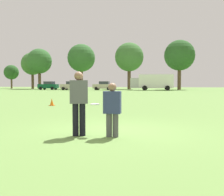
# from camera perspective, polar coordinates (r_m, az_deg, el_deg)

# --- Properties ---
(ground_plane) EXTENTS (175.94, 175.94, 0.00)m
(ground_plane) POSITION_cam_1_polar(r_m,az_deg,el_deg) (8.27, 0.31, -7.02)
(ground_plane) COLOR #6B9347
(player_thrower) EXTENTS (0.55, 0.41, 1.78)m
(player_thrower) POSITION_cam_1_polar(r_m,az_deg,el_deg) (7.47, -7.04, -0.36)
(player_thrower) COLOR black
(player_thrower) RESTS_ON ground
(player_defender) EXTENTS (0.46, 0.27, 1.47)m
(player_defender) POSITION_cam_1_polar(r_m,az_deg,el_deg) (7.27, 0.06, -1.95)
(player_defender) COLOR #4C4C51
(player_defender) RESTS_ON ground
(frisbee) EXTENTS (0.27, 0.27, 0.04)m
(frisbee) POSITION_cam_1_polar(r_m,az_deg,el_deg) (7.51, -3.67, -1.32)
(frisbee) COLOR white
(traffic_cone) EXTENTS (0.32, 0.32, 0.48)m
(traffic_cone) POSITION_cam_1_polar(r_m,az_deg,el_deg) (17.90, -12.64, -0.85)
(traffic_cone) COLOR #D8590C
(traffic_cone) RESTS_ON ground
(parked_car_near_left) EXTENTS (4.21, 2.23, 1.82)m
(parked_car_near_left) POSITION_cam_1_polar(r_m,az_deg,el_deg) (60.06, -13.33, 2.59)
(parked_car_near_left) COLOR #0C4C2D
(parked_car_near_left) RESTS_ON ground
(parked_car_mid_left) EXTENTS (4.21, 2.23, 1.82)m
(parked_car_mid_left) POSITION_cam_1_polar(r_m,az_deg,el_deg) (56.91, -8.68, 2.61)
(parked_car_mid_left) COLOR #B7AD99
(parked_car_mid_left) RESTS_ON ground
(parked_car_center) EXTENTS (4.21, 2.23, 1.82)m
(parked_car_center) POSITION_cam_1_polar(r_m,az_deg,el_deg) (56.25, -1.83, 2.64)
(parked_car_center) COLOR #B7AD99
(parked_car_center) RESTS_ON ground
(box_truck) EXTENTS (8.51, 3.04, 3.18)m
(box_truck) POSITION_cam_1_polar(r_m,az_deg,el_deg) (54.79, 8.67, 3.45)
(box_truck) COLOR white
(box_truck) RESTS_ON ground
(tree_west_oak) EXTENTS (3.85, 3.85, 6.25)m
(tree_west_oak) POSITION_cam_1_polar(r_m,az_deg,el_deg) (76.18, -20.56, 5.12)
(tree_west_oak) COLOR brown
(tree_west_oak) RESTS_ON ground
(tree_west_maple) EXTENTS (5.65, 5.65, 9.18)m
(tree_west_maple) POSITION_cam_1_polar(r_m,az_deg,el_deg) (71.50, -16.52, 6.95)
(tree_west_maple) COLOR brown
(tree_west_maple) RESTS_ON ground
(tree_center_elm) EXTENTS (6.04, 6.04, 9.81)m
(tree_center_elm) POSITION_cam_1_polar(r_m,az_deg,el_deg) (68.18, -15.16, 7.52)
(tree_center_elm) COLOR brown
(tree_center_elm) RESTS_ON ground
(tree_east_birch) EXTENTS (6.80, 6.80, 11.06)m
(tree_east_birch) POSITION_cam_1_polar(r_m,az_deg,el_deg) (67.34, -6.53, 8.40)
(tree_east_birch) COLOR brown
(tree_east_birch) RESTS_ON ground
(tree_east_oak) EXTENTS (6.76, 6.76, 10.98)m
(tree_east_oak) POSITION_cam_1_polar(r_m,az_deg,el_deg) (64.17, 3.67, 8.63)
(tree_east_oak) COLOR brown
(tree_east_oak) RESTS_ON ground
(tree_far_east_pine) EXTENTS (6.81, 6.81, 11.07)m
(tree_far_east_pine) POSITION_cam_1_polar(r_m,az_deg,el_deg) (62.55, 14.13, 8.73)
(tree_far_east_pine) COLOR brown
(tree_far_east_pine) RESTS_ON ground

